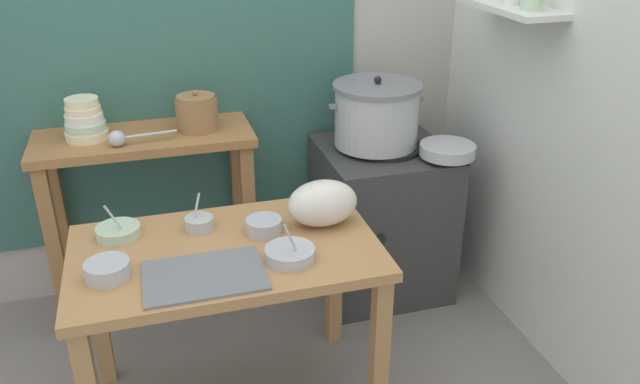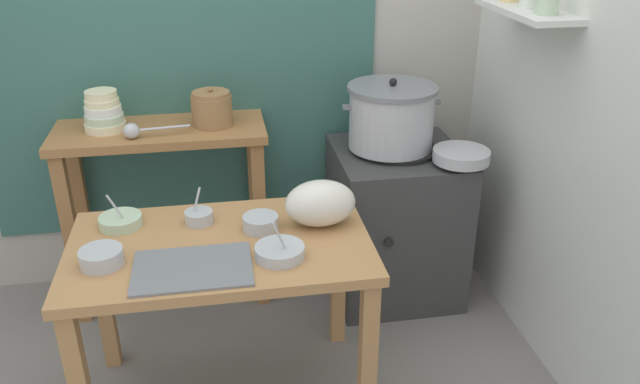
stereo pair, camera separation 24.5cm
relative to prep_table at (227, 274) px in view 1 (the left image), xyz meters
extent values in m
cube|color=#B2ADA3|center=(0.11, 1.05, 0.69)|extent=(4.40, 0.10, 2.60)
cube|color=#38665B|center=(-0.14, 0.99, 0.74)|extent=(1.90, 0.02, 2.10)
cube|color=silver|center=(1.41, 0.15, 0.69)|extent=(0.10, 3.20, 2.60)
cube|color=silver|center=(1.26, 0.35, 0.84)|extent=(0.20, 0.56, 0.02)
cylinder|color=#B7D1AD|center=(1.26, 0.20, 0.89)|extent=(0.09, 0.09, 0.07)
cube|color=#B27F4C|center=(0.00, 0.00, 0.09)|extent=(1.10, 0.66, 0.04)
cube|color=#B27F4C|center=(0.50, -0.28, -0.27)|extent=(0.06, 0.06, 0.68)
cube|color=#B27F4C|center=(-0.50, 0.28, -0.27)|extent=(0.06, 0.06, 0.68)
cube|color=#B27F4C|center=(0.50, 0.28, -0.27)|extent=(0.06, 0.06, 0.68)
cube|color=#9E6B3D|center=(-0.24, 0.78, 0.27)|extent=(0.96, 0.40, 0.04)
cube|color=#9E6B3D|center=(-0.67, 0.63, -0.18)|extent=(0.06, 0.06, 0.86)
cube|color=#9E6B3D|center=(0.19, 0.63, -0.18)|extent=(0.06, 0.06, 0.86)
cube|color=#9E6B3D|center=(-0.67, 0.93, -0.18)|extent=(0.06, 0.06, 0.86)
cube|color=#9E6B3D|center=(0.19, 0.93, -0.18)|extent=(0.06, 0.06, 0.86)
cube|color=#383838|center=(0.86, 0.65, -0.23)|extent=(0.60, 0.60, 0.76)
cylinder|color=black|center=(0.86, 0.65, 0.16)|extent=(0.36, 0.36, 0.02)
cylinder|color=black|center=(0.74, 0.34, -0.16)|extent=(0.04, 0.02, 0.04)
cylinder|color=#B7BABF|center=(0.82, 0.67, 0.31)|extent=(0.39, 0.39, 0.28)
cylinder|color=slate|center=(0.82, 0.67, 0.46)|extent=(0.42, 0.42, 0.02)
sphere|color=black|center=(0.82, 0.67, 0.49)|extent=(0.04, 0.04, 0.04)
cube|color=slate|center=(0.61, 0.67, 0.38)|extent=(0.04, 0.02, 0.02)
cube|color=slate|center=(1.04, 0.67, 0.38)|extent=(0.04, 0.02, 0.02)
cylinder|color=olive|center=(0.00, 0.78, 0.36)|extent=(0.19, 0.19, 0.14)
cylinder|color=olive|center=(0.00, 0.78, 0.44)|extent=(0.17, 0.17, 0.02)
sphere|color=olive|center=(0.00, 0.78, 0.46)|extent=(0.02, 0.02, 0.02)
cylinder|color=beige|center=(-0.47, 0.79, 0.31)|extent=(0.18, 0.18, 0.04)
cylinder|color=#B7D1AD|center=(-0.47, 0.79, 0.35)|extent=(0.17, 0.17, 0.04)
cylinder|color=silver|center=(-0.47, 0.79, 0.39)|extent=(0.16, 0.16, 0.04)
cylinder|color=beige|center=(-0.47, 0.79, 0.42)|extent=(0.15, 0.15, 0.03)
cylinder|color=beige|center=(-0.47, 0.79, 0.46)|extent=(0.14, 0.14, 0.04)
sphere|color=#B7BABF|center=(-0.35, 0.66, 0.33)|extent=(0.07, 0.07, 0.07)
cylinder|color=#B7BABF|center=(-0.20, 0.68, 0.33)|extent=(0.22, 0.04, 0.01)
cube|color=slate|center=(-0.10, -0.17, 0.12)|extent=(0.40, 0.28, 0.01)
ellipsoid|color=silver|center=(0.39, 0.07, 0.20)|extent=(0.27, 0.18, 0.18)
cylinder|color=#B7BABF|center=(1.09, 0.44, 0.20)|extent=(0.26, 0.26, 0.05)
cylinder|color=#B7BABF|center=(-0.40, -0.09, 0.14)|extent=(0.15, 0.15, 0.06)
cylinder|color=beige|center=(-0.40, -0.09, 0.16)|extent=(0.13, 0.13, 0.01)
cylinder|color=#B7BABF|center=(0.20, -0.14, 0.13)|extent=(0.18, 0.18, 0.04)
cylinder|color=#BFB28C|center=(0.20, -0.14, 0.15)|extent=(0.15, 0.15, 0.01)
cylinder|color=#B7BABF|center=(0.21, -0.16, 0.19)|extent=(0.06, 0.02, 0.15)
cylinder|color=#B7BABF|center=(-0.07, 0.16, 0.14)|extent=(0.11, 0.11, 0.05)
cylinder|color=maroon|center=(-0.07, 0.16, 0.15)|extent=(0.09, 0.09, 0.01)
cylinder|color=#B7BABF|center=(-0.08, 0.17, 0.18)|extent=(0.05, 0.05, 0.14)
cylinder|color=#B7D1AD|center=(-0.37, 0.19, 0.13)|extent=(0.16, 0.16, 0.04)
cylinder|color=#337238|center=(-0.37, 0.19, 0.15)|extent=(0.14, 0.14, 0.01)
cylinder|color=#B7BABF|center=(-0.37, 0.17, 0.18)|extent=(0.07, 0.01, 0.14)
cylinder|color=#B7BABF|center=(0.16, 0.07, 0.14)|extent=(0.14, 0.14, 0.06)
cylinder|color=brown|center=(0.16, 0.07, 0.16)|extent=(0.11, 0.11, 0.01)
camera|label=1|loc=(-0.22, -1.98, 1.27)|focal=35.50mm
camera|label=2|loc=(0.02, -2.03, 1.27)|focal=35.50mm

